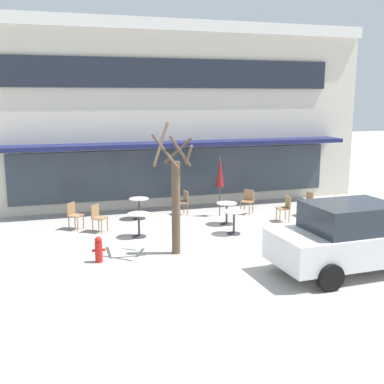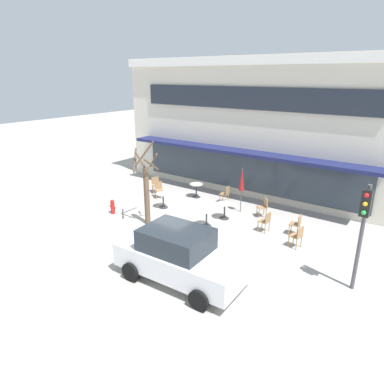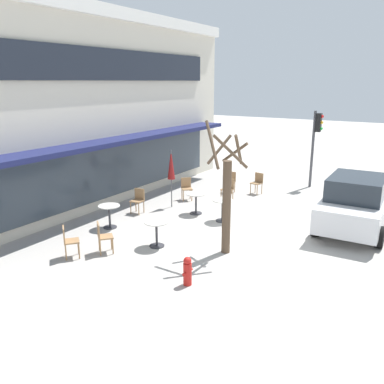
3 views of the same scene
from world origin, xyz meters
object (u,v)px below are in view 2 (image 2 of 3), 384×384
Objects in this scene: cafe_chair_3 at (264,206)px; traffic_light_pole at (363,222)px; patio_umbrella_green_folded at (242,180)px; cafe_chair_1 at (155,184)px; cafe_table_near_wall at (163,198)px; cafe_table_mid_patio at (206,215)px; cafe_table_by_tree at (196,188)px; parked_sedan at (179,255)px; cafe_chair_2 at (266,220)px; cafe_table_streetside at (225,208)px; fire_hydrant at (113,207)px; cafe_chair_4 at (226,193)px; street_tree at (146,189)px; cafe_chair_6 at (297,235)px; cafe_chair_5 at (297,223)px; cafe_chair_0 at (159,188)px.

traffic_light_pole is (4.70, -3.73, 1.77)m from cafe_chair_3.
patio_umbrella_green_folded is 5.37m from cafe_chair_1.
cafe_table_near_wall is 3.02m from cafe_table_mid_patio.
parked_sedan is (4.12, -6.76, 0.36)m from cafe_table_by_tree.
cafe_chair_2 is 0.26× the size of traffic_light_pole.
cafe_table_streetside is (3.17, 0.61, 0.00)m from cafe_table_near_wall.
cafe_table_by_tree is at bearing 65.79° from fire_hydrant.
cafe_table_by_tree is 0.18× the size of parked_sedan.
traffic_light_pole reaches higher than cafe_chair_4.
traffic_light_pole reaches higher than fire_hydrant.
cafe_chair_1 reaches higher than cafe_table_streetside.
parked_sedan is 1.17× the size of street_tree.
cafe_chair_6 is at bearing 144.75° from traffic_light_pole.
cafe_table_mid_patio is at bearing -99.51° from patio_umbrella_green_folded.
street_tree is at bearing -108.74° from cafe_chair_4.
cafe_chair_6 is (2.35, -2.07, 0.00)m from cafe_chair_3.
traffic_light_pole is at bearing -32.00° from patio_umbrella_green_folded.
cafe_chair_2 and cafe_chair_6 have the same top height.
cafe_table_by_tree is 1.08× the size of fire_hydrant.
parked_sedan reaches higher than cafe_table_near_wall.
cafe_table_by_tree is 0.85× the size of cafe_chair_6.
cafe_chair_5 is (6.45, 0.89, 0.01)m from cafe_table_near_wall.
traffic_light_pole is at bearing -38.43° from cafe_chair_3.
patio_umbrella_green_folded is at bearing 80.90° from cafe_table_streetside.
cafe_chair_5 is at bearing 70.75° from parked_sedan.
cafe_chair_0 is 0.21× the size of parked_sedan.
cafe_table_mid_patio is at bearing -157.24° from cafe_chair_2.
cafe_table_near_wall is 4.90m from cafe_chair_3.
cafe_table_mid_patio is 4.66m from fire_hydrant.
street_tree is at bearing -126.00° from patio_umbrella_green_folded.
cafe_chair_0 is 5.75m from cafe_chair_3.
cafe_chair_0 is 0.26× the size of traffic_light_pole.
cafe_table_mid_patio is at bearing -122.28° from cafe_chair_3.
cafe_table_streetside is 0.85× the size of cafe_chair_2.
cafe_table_mid_patio is 4.28m from parked_sedan.
cafe_chair_4 is 0.24× the size of street_tree.
parked_sedan is at bearing -98.46° from cafe_chair_2.
fire_hydrant is at bearing -114.21° from cafe_table_by_tree.
patio_umbrella_green_folded is 2.63m from cafe_chair_2.
patio_umbrella_green_folded reaches higher than cafe_table_by_tree.
cafe_chair_2 is at bearing 26.33° from street_tree.
cafe_chair_2 is at bearing -8.95° from cafe_chair_1.
cafe_chair_1 is 4.13m from cafe_chair_4.
cafe_table_streetside is 0.18× the size of parked_sedan.
cafe_table_streetside is 3.29m from cafe_chair_5.
cafe_table_by_tree is 0.85× the size of cafe_chair_2.
parked_sedan is at bearing -149.97° from traffic_light_pole.
traffic_light_pole is at bearing -15.23° from cafe_chair_0.
cafe_chair_6 reaches higher than cafe_table_mid_patio.
cafe_chair_3 is 7.14m from fire_hydrant.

